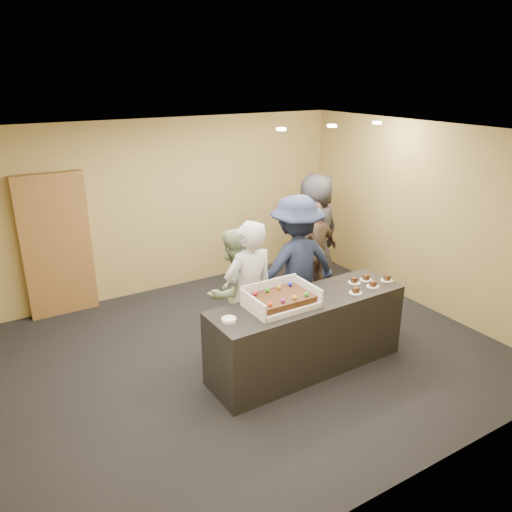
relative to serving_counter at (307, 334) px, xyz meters
name	(u,v)px	position (x,y,z in m)	size (l,w,h in m)	color
room	(246,253)	(-0.46, 0.62, 0.90)	(6.04, 6.00, 2.70)	black
serving_counter	(307,334)	(0.00, 0.00, 0.00)	(2.40, 0.70, 0.90)	black
storage_cabinet	(57,246)	(-2.16, 3.03, 0.58)	(0.94, 0.15, 2.06)	brown
cake_box	(280,301)	(-0.37, 0.03, 0.50)	(0.76, 0.52, 0.22)	white
sheet_cake	(282,298)	(-0.37, 0.00, 0.55)	(0.65, 0.45, 0.12)	#361C0C
plate_stack	(229,320)	(-1.04, -0.02, 0.47)	(0.15, 0.15, 0.04)	white
slice_a	(356,291)	(0.57, -0.16, 0.47)	(0.15, 0.15, 0.07)	white
slice_b	(354,281)	(0.76, 0.08, 0.47)	(0.15, 0.15, 0.07)	white
slice_c	(373,285)	(0.87, -0.12, 0.47)	(0.15, 0.15, 0.07)	white
slice_d	(366,278)	(0.94, 0.07, 0.47)	(0.15, 0.15, 0.07)	white
slice_e	(387,279)	(1.15, -0.07, 0.47)	(0.15, 0.15, 0.07)	white
person_server_grey	(249,295)	(-0.52, 0.45, 0.45)	(0.65, 0.43, 1.79)	#AFAFB4
person_sage_man	(233,291)	(-0.52, 0.84, 0.35)	(0.77, 0.60, 1.59)	#92A47A
person_navy_man	(296,267)	(0.37, 0.78, 0.50)	(1.23, 0.71, 1.90)	#1C243E
person_brown_extra	(314,252)	(1.23, 1.49, 0.33)	(0.91, 0.38, 1.56)	brown
person_dark_suit	(315,233)	(1.51, 1.85, 0.49)	(0.92, 0.60, 1.88)	#2A2A30
ceiling_spotlights	(332,126)	(1.14, 1.12, 2.22)	(1.72, 0.12, 0.03)	#FFEAC6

